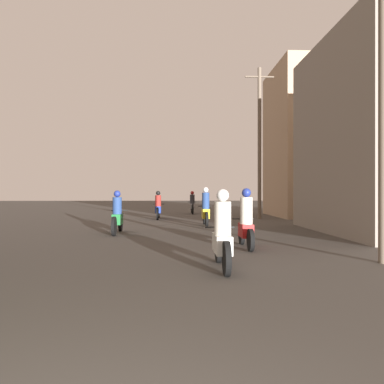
{
  "coord_description": "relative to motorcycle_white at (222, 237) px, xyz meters",
  "views": [
    {
      "loc": [
        0.54,
        -1.3,
        1.49
      ],
      "look_at": [
        1.32,
        16.68,
        1.47
      ],
      "focal_mm": 35.0,
      "sensor_mm": 36.0,
      "label": 1
    }
  ],
  "objects": [
    {
      "name": "building_right_far",
      "position": [
        7.93,
        15.24,
        3.89
      ],
      "size": [
        5.8,
        5.68,
        9.0
      ],
      "color": "tan",
      "rests_on": "ground_plane"
    },
    {
      "name": "motorcycle_red",
      "position": [
        0.96,
        2.65,
        0.03
      ],
      "size": [
        0.6,
        1.83,
        1.58
      ],
      "rotation": [
        0.0,
        0.0,
        0.1
      ],
      "color": "black",
      "rests_on": "ground_plane"
    },
    {
      "name": "utility_pole_near",
      "position": [
        3.42,
        0.44,
        2.58
      ],
      "size": [
        1.6,
        0.2,
        6.08
      ],
      "color": "#6B5B4C",
      "rests_on": "ground_plane"
    },
    {
      "name": "motorcycle_silver",
      "position": [
        0.21,
        18.05,
        0.01
      ],
      "size": [
        0.6,
        2.07,
        1.53
      ],
      "rotation": [
        0.0,
        0.0,
        -0.12
      ],
      "color": "black",
      "rests_on": "ground_plane"
    },
    {
      "name": "motorcycle_blue",
      "position": [
        -1.86,
        13.21,
        0.01
      ],
      "size": [
        0.6,
        2.06,
        1.53
      ],
      "rotation": [
        0.0,
        0.0,
        0.0
      ],
      "color": "black",
      "rests_on": "ground_plane"
    },
    {
      "name": "utility_pole_far",
      "position": [
        3.71,
        13.25,
        3.71
      ],
      "size": [
        1.6,
        0.2,
        8.32
      ],
      "color": "#6B5B4C",
      "rests_on": "ground_plane"
    },
    {
      "name": "motorcycle_white",
      "position": [
        0.0,
        0.0,
        0.0
      ],
      "size": [
        0.6,
        1.9,
        1.54
      ],
      "rotation": [
        0.0,
        0.0,
        -0.16
      ],
      "color": "black",
      "rests_on": "ground_plane"
    },
    {
      "name": "motorcycle_yellow",
      "position": [
        0.41,
        9.19,
        0.05
      ],
      "size": [
        0.6,
        1.92,
        1.68
      ],
      "rotation": [
        0.0,
        0.0,
        0.11
      ],
      "color": "black",
      "rests_on": "ground_plane"
    },
    {
      "name": "motorcycle_green",
      "position": [
        -2.97,
        6.21,
        0.01
      ],
      "size": [
        0.6,
        2.15,
        1.53
      ],
      "rotation": [
        0.0,
        0.0,
        -0.1
      ],
      "color": "black",
      "rests_on": "ground_plane"
    }
  ]
}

